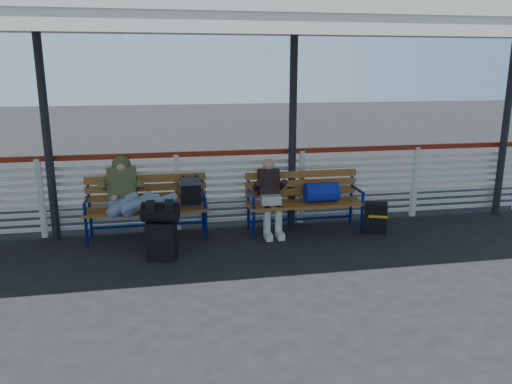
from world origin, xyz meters
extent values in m
plane|color=black|center=(0.00, 0.00, 0.00)|extent=(60.00, 60.00, 0.00)
cube|color=silver|center=(0.00, 1.90, 0.60)|extent=(12.00, 0.04, 1.04)
cube|color=maroon|center=(0.00, 1.90, 1.20)|extent=(12.00, 0.06, 0.08)
cube|color=silver|center=(0.00, 0.90, 3.08)|extent=(12.60, 3.60, 0.16)
cube|color=silver|center=(0.00, -0.85, 2.95)|extent=(12.60, 0.06, 0.30)
cylinder|color=black|center=(-1.80, 1.75, 1.50)|extent=(0.12, 0.12, 3.00)
cylinder|color=black|center=(1.80, 1.75, 1.50)|extent=(0.12, 0.12, 3.00)
cylinder|color=black|center=(5.50, 1.75, 1.50)|extent=(0.12, 0.12, 3.00)
cube|color=black|center=(-0.26, 0.65, 0.26)|extent=(0.43, 0.32, 0.52)
cylinder|color=black|center=(-0.26, 0.65, 0.65)|extent=(0.53, 0.38, 0.27)
cube|color=#AB6A21|center=(-0.46, 1.55, 0.45)|extent=(1.80, 0.50, 0.04)
cube|color=#AB6A21|center=(-0.46, 1.81, 0.72)|extent=(1.80, 0.10, 0.40)
cylinder|color=navy|center=(-1.31, 1.35, 0.23)|extent=(0.04, 0.04, 0.45)
cylinder|color=navy|center=(0.39, 1.35, 0.23)|extent=(0.04, 0.04, 0.45)
cylinder|color=navy|center=(-1.31, 1.82, 0.45)|extent=(0.04, 0.04, 0.90)
cylinder|color=navy|center=(0.39, 1.82, 0.45)|extent=(0.04, 0.04, 0.90)
cube|color=#484A4F|center=(0.19, 1.55, 0.68)|extent=(0.31, 0.19, 0.43)
cube|color=#AB6A21|center=(1.94, 1.42, 0.45)|extent=(1.80, 0.50, 0.04)
cube|color=#AB6A21|center=(1.94, 1.68, 0.72)|extent=(1.80, 0.10, 0.40)
cylinder|color=navy|center=(1.09, 1.22, 0.23)|extent=(0.04, 0.04, 0.45)
cylinder|color=navy|center=(2.79, 1.22, 0.23)|extent=(0.04, 0.04, 0.45)
cylinder|color=navy|center=(1.09, 1.69, 0.45)|extent=(0.04, 0.04, 0.90)
cylinder|color=navy|center=(2.79, 1.69, 0.45)|extent=(0.04, 0.04, 0.90)
cylinder|color=navy|center=(2.19, 1.42, 0.62)|extent=(0.51, 0.30, 0.30)
cube|color=#8092AC|center=(-0.81, 1.55, 0.54)|extent=(0.36, 0.26, 0.18)
cube|color=#52582F|center=(-0.81, 1.75, 0.80)|extent=(0.42, 0.38, 0.53)
sphere|color=#52582F|center=(-0.81, 1.85, 1.08)|extent=(0.28, 0.28, 0.28)
sphere|color=tan|center=(-0.81, 1.81, 1.07)|extent=(0.21, 0.21, 0.21)
cube|color=black|center=(-0.38, 0.59, 0.76)|extent=(0.11, 0.27, 0.10)
cube|color=black|center=(-0.14, 0.59, 0.76)|extent=(0.11, 0.27, 0.10)
cube|color=beige|center=(1.39, 1.45, 0.53)|extent=(0.30, 0.24, 0.16)
cube|color=black|center=(1.39, 1.59, 0.78)|extent=(0.32, 0.23, 0.42)
sphere|color=tan|center=(1.39, 1.61, 1.05)|extent=(0.19, 0.19, 0.19)
cylinder|color=beige|center=(1.30, 1.27, 0.24)|extent=(0.11, 0.11, 0.46)
cylinder|color=beige|center=(1.48, 1.27, 0.24)|extent=(0.11, 0.11, 0.46)
cube|color=silver|center=(1.30, 1.17, 0.05)|extent=(0.10, 0.24, 0.10)
cube|color=silver|center=(1.48, 1.17, 0.05)|extent=(0.10, 0.24, 0.10)
cube|color=black|center=(2.99, 1.17, 0.24)|extent=(0.39, 0.30, 0.47)
cube|color=orange|center=(2.99, 1.07, 0.28)|extent=(0.27, 0.12, 0.04)
camera|label=1|loc=(-0.19, -5.73, 2.49)|focal=35.00mm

